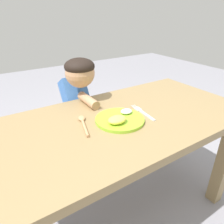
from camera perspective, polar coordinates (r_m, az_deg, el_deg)
ground_plane at (r=1.53m, az=1.36°, el=-25.91°), size 8.00×8.00×0.00m
dining_table at (r=1.12m, az=1.68°, el=-7.06°), size 1.45×0.70×0.71m
plate at (r=1.03m, az=2.09°, el=-1.95°), size 0.25×0.25×0.05m
fork at (r=1.13m, az=8.42°, el=-0.11°), size 0.04×0.21×0.01m
spoon at (r=1.02m, az=-7.88°, el=-2.87°), size 0.08×0.20×0.02m
person at (r=1.44m, az=-9.36°, el=-0.94°), size 0.18×0.41×0.96m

